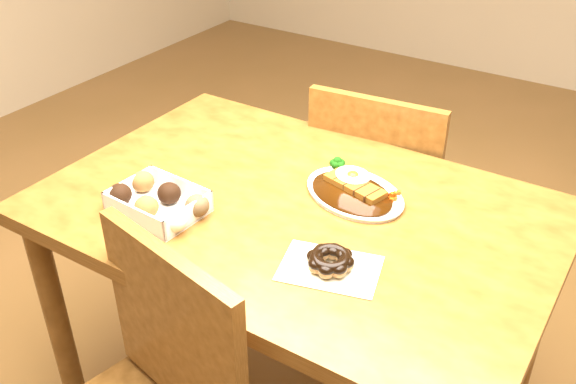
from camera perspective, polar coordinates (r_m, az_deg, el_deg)
The scene contains 5 objects.
table at distance 1.57m, azimuth 0.65°, elevation -4.17°, with size 1.20×0.80×0.75m.
chair_far at distance 2.07m, azimuth 8.37°, elevation -0.53°, with size 0.46×0.46×0.87m.
katsu_curry_plate at distance 1.56m, azimuth 5.90°, elevation 0.20°, with size 0.31×0.26×0.05m.
donut_box at distance 1.51m, azimuth -11.48°, elevation -0.79°, with size 0.24×0.17×0.06m.
pon_de_ring at distance 1.31m, azimuth 3.77°, elevation -6.15°, with size 0.23×0.19×0.04m.
Camera 1 is at (0.67, -1.08, 1.58)m, focal length 40.00 mm.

